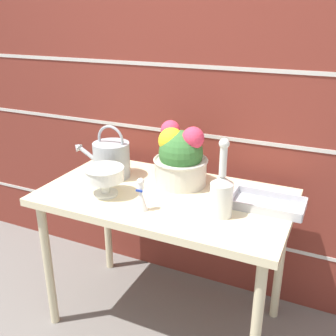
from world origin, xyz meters
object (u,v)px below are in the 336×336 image
Objects in this scene: glass_decanter at (222,192)px; wire_tray at (267,205)px; flower_planter at (180,157)px; figurine_vase at (141,197)px; crystal_pedestal_bowl at (104,176)px; watering_can at (111,159)px.

wire_tray is at bearing 43.88° from glass_decanter.
flower_planter is 0.91× the size of glass_decanter.
wire_tray is (0.16, 0.16, -0.10)m from glass_decanter.
flower_planter is 2.05× the size of figurine_vase.
crystal_pedestal_bowl is 0.24m from figurine_vase.
crystal_pedestal_bowl reaches higher than wire_tray.
watering_can is 0.37m from flower_planter.
watering_can is 0.42m from figurine_vase.
glass_decanter is 1.07× the size of wire_tray.
glass_decanter is at bearing 3.58° from crystal_pedestal_bowl.
watering_can is at bearing 179.01° from wire_tray.
figurine_vase is (-0.04, -0.33, -0.08)m from flower_planter.
wire_tray is (0.81, -0.01, -0.09)m from watering_can.
flower_planter is 0.97× the size of wire_tray.
crystal_pedestal_bowl is at bearing -164.96° from wire_tray.
crystal_pedestal_bowl is at bearing 163.72° from figurine_vase.
watering_can is 0.23m from crystal_pedestal_bowl.
wire_tray is (0.45, -0.07, -0.13)m from flower_planter.
flower_planter reaches higher than wire_tray.
watering_can reaches higher than crystal_pedestal_bowl.
glass_decanter is at bearing -136.12° from wire_tray.
watering_can is 2.21× the size of figurine_vase.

